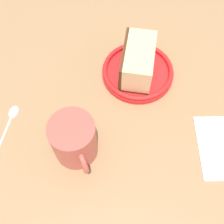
{
  "coord_description": "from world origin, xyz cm",
  "views": [
    {
      "loc": [
        30.04,
        8.56,
        53.01
      ],
      "look_at": [
        3.79,
        1.69,
        3.0
      ],
      "focal_mm": 46.44,
      "sensor_mm": 36.0,
      "label": 1
    }
  ],
  "objects_px": {
    "cake_slice": "(138,61)",
    "tea_mug": "(74,140)",
    "folded_napkin": "(223,147)",
    "small_plate": "(138,72)",
    "teaspoon": "(10,118)"
  },
  "relations": [
    {
      "from": "cake_slice",
      "to": "tea_mug",
      "type": "xyz_separation_m",
      "value": [
        0.21,
        -0.07,
        0.0
      ]
    },
    {
      "from": "cake_slice",
      "to": "folded_napkin",
      "type": "relative_size",
      "value": 0.93
    },
    {
      "from": "tea_mug",
      "to": "cake_slice",
      "type": "bearing_deg",
      "value": 160.69
    },
    {
      "from": "small_plate",
      "to": "cake_slice",
      "type": "height_order",
      "value": "cake_slice"
    },
    {
      "from": "folded_napkin",
      "to": "tea_mug",
      "type": "bearing_deg",
      "value": -74.18
    },
    {
      "from": "folded_napkin",
      "to": "small_plate",
      "type": "bearing_deg",
      "value": -122.99
    },
    {
      "from": "small_plate",
      "to": "folded_napkin",
      "type": "relative_size",
      "value": 1.19
    },
    {
      "from": "small_plate",
      "to": "cake_slice",
      "type": "distance_m",
      "value": 0.04
    },
    {
      "from": "cake_slice",
      "to": "tea_mug",
      "type": "bearing_deg",
      "value": -19.31
    },
    {
      "from": "small_plate",
      "to": "cake_slice",
      "type": "xyz_separation_m",
      "value": [
        0.0,
        -0.0,
        0.04
      ]
    },
    {
      "from": "small_plate",
      "to": "tea_mug",
      "type": "distance_m",
      "value": 0.22
    },
    {
      "from": "small_plate",
      "to": "teaspoon",
      "type": "relative_size",
      "value": 1.42
    },
    {
      "from": "cake_slice",
      "to": "teaspoon",
      "type": "height_order",
      "value": "cake_slice"
    },
    {
      "from": "teaspoon",
      "to": "folded_napkin",
      "type": "height_order",
      "value": "teaspoon"
    },
    {
      "from": "small_plate",
      "to": "teaspoon",
      "type": "xyz_separation_m",
      "value": [
        0.18,
        -0.23,
        -0.01
      ]
    }
  ]
}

